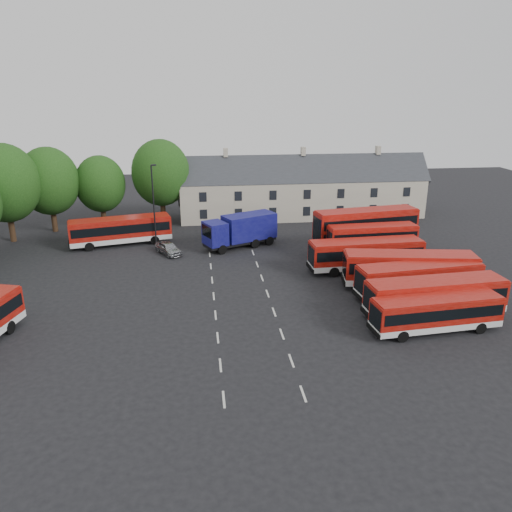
{
  "coord_description": "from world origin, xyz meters",
  "views": [
    {
      "loc": [
        -1.13,
        -40.27,
        18.42
      ],
      "look_at": [
        4.45,
        6.45,
        2.2
      ],
      "focal_mm": 35.0,
      "sensor_mm": 36.0,
      "label": 1
    }
  ],
  "objects_px": {
    "lamppost": "(154,203)",
    "box_truck": "(241,229)",
    "silver_car": "(168,248)",
    "bus_row_a": "(437,311)",
    "bus_dd_south": "(372,240)"
  },
  "relations": [
    {
      "from": "bus_row_a",
      "to": "silver_car",
      "type": "bearing_deg",
      "value": 129.94
    },
    {
      "from": "silver_car",
      "to": "box_truck",
      "type": "bearing_deg",
      "value": -18.3
    },
    {
      "from": "bus_dd_south",
      "to": "silver_car",
      "type": "xyz_separation_m",
      "value": [
        -22.3,
        4.69,
        -1.56
      ]
    },
    {
      "from": "bus_row_a",
      "to": "lamppost",
      "type": "relative_size",
      "value": 1.07
    },
    {
      "from": "bus_row_a",
      "to": "lamppost",
      "type": "distance_m",
      "value": 34.41
    },
    {
      "from": "silver_car",
      "to": "lamppost",
      "type": "bearing_deg",
      "value": 84.87
    },
    {
      "from": "bus_row_a",
      "to": "lamppost",
      "type": "bearing_deg",
      "value": 127.72
    },
    {
      "from": "bus_dd_south",
      "to": "box_truck",
      "type": "height_order",
      "value": "bus_dd_south"
    },
    {
      "from": "bus_row_a",
      "to": "bus_dd_south",
      "type": "height_order",
      "value": "bus_dd_south"
    },
    {
      "from": "bus_row_a",
      "to": "box_truck",
      "type": "relative_size",
      "value": 1.14
    },
    {
      "from": "bus_dd_south",
      "to": "silver_car",
      "type": "relative_size",
      "value": 2.35
    },
    {
      "from": "bus_dd_south",
      "to": "silver_car",
      "type": "bearing_deg",
      "value": 165.44
    },
    {
      "from": "silver_car",
      "to": "lamppost",
      "type": "distance_m",
      "value": 5.91
    },
    {
      "from": "box_truck",
      "to": "bus_dd_south",
      "type": "bearing_deg",
      "value": -49.81
    },
    {
      "from": "lamppost",
      "to": "box_truck",
      "type": "bearing_deg",
      "value": -9.79
    }
  ]
}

